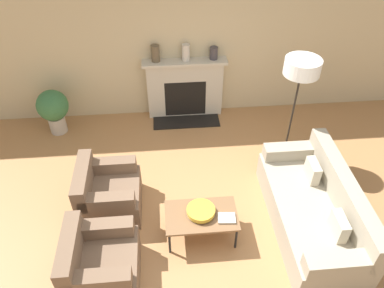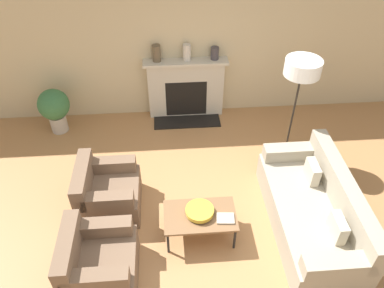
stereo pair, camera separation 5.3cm
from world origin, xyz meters
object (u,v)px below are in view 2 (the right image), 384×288
fireplace (186,89)px  armchair_far (107,193)px  armchair_near (98,262)px  book (225,218)px  couch (314,211)px  potted_plant (54,107)px  mantel_vase_center_right (215,53)px  mantel_vase_center_left (187,52)px  floor_lamp (302,73)px  coffee_table (200,216)px  bowl (200,211)px  mantel_vase_left (156,53)px

fireplace → armchair_far: bearing=-119.4°
armchair_near → book: size_ratio=3.63×
couch → potted_plant: size_ratio=2.54×
mantel_vase_center_right → mantel_vase_center_left: bearing=180.0°
fireplace → armchair_far: 2.55m
book → mantel_vase_center_right: (0.19, 2.90, 0.81)m
couch → potted_plant: bearing=-122.5°
fireplace → couch: size_ratio=0.71×
mantel_vase_center_right → potted_plant: size_ratio=0.26×
book → floor_lamp: size_ratio=0.13×
armchair_far → potted_plant: bearing=29.2°
coffee_table → mantel_vase_center_right: (0.50, 2.81, 0.86)m
couch → potted_plant: (-3.82, 2.43, 0.19)m
fireplace → armchair_near: 3.55m
armchair_near → potted_plant: 3.16m
potted_plant → armchair_near: bearing=-70.6°
book → bowl: bearing=164.7°
bowl → couch: bearing=0.2°
floor_lamp → mantel_vase_center_left: floor_lamp is taller
armchair_near → armchair_far: 1.10m
floor_lamp → potted_plant: 4.12m
coffee_table → bowl: 0.09m
armchair_far → bowl: 1.37m
floor_lamp → mantel_vase_center_right: (-1.04, 1.35, -0.34)m
floor_lamp → mantel_vase_left: floor_lamp is taller
coffee_table → floor_lamp: (1.55, 1.45, 1.20)m
mantel_vase_left → potted_plant: (-1.81, -0.35, -0.77)m
fireplace → mantel_vase_left: mantel_vase_left is taller
couch → mantel_vase_center_right: bearing=-159.9°
bowl → mantel_vase_center_left: size_ratio=1.28×
fireplace → floor_lamp: floor_lamp is taller
couch → mantel_vase_left: mantel_vase_left is taller
armchair_far → mantel_vase_center_right: (1.75, 2.23, 0.93)m
fireplace → floor_lamp: 2.29m
armchair_far → mantel_vase_left: mantel_vase_left is taller
book → floor_lamp: (1.23, 1.54, 1.15)m
book → floor_lamp: floor_lamp is taller
mantel_vase_center_left → floor_lamp: bearing=-41.6°
fireplace → bowl: (-0.00, -2.77, -0.09)m
couch → armchair_far: 2.82m
coffee_table → mantel_vase_left: 2.99m
floor_lamp → mantel_vase_center_right: size_ratio=8.26×
armchair_far → mantel_vase_center_right: mantel_vase_center_right is taller
bowl → book: bearing=-20.0°
floor_lamp → mantel_vase_left: (-2.04, 1.35, -0.30)m
armchair_far → mantel_vase_center_left: (1.27, 2.23, 0.97)m
book → potted_plant: (-2.61, 2.55, 0.08)m
armchair_near → mantel_vase_center_right: bearing=-27.8°
coffee_table → potted_plant: potted_plant is taller
bowl → armchair_near: bearing=-156.4°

